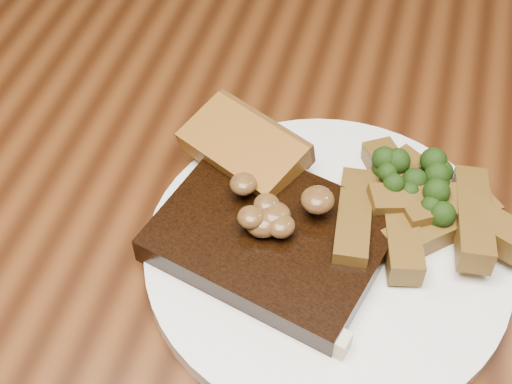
% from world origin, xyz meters
% --- Properties ---
extents(dining_table, '(1.60, 0.90, 0.75)m').
position_xyz_m(dining_table, '(0.00, 0.00, 0.66)').
color(dining_table, '#4E270F').
rests_on(dining_table, ground).
extents(chair_far, '(0.41, 0.41, 0.82)m').
position_xyz_m(chair_far, '(-0.16, 0.59, 0.45)').
color(chair_far, black).
rests_on(chair_far, ground).
extents(plate, '(0.29, 0.29, 0.01)m').
position_xyz_m(plate, '(0.07, -0.04, 0.76)').
color(plate, white).
rests_on(plate, dining_table).
extents(steak, '(0.19, 0.16, 0.02)m').
position_xyz_m(steak, '(0.03, -0.04, 0.77)').
color(steak, black).
rests_on(steak, plate).
extents(steak_bone, '(0.15, 0.05, 0.02)m').
position_xyz_m(steak_bone, '(0.03, -0.10, 0.77)').
color(steak_bone, beige).
rests_on(steak_bone, plate).
extents(mushroom_pile, '(0.08, 0.08, 0.03)m').
position_xyz_m(mushroom_pile, '(0.03, -0.04, 0.80)').
color(mushroom_pile, brown).
rests_on(mushroom_pile, steak).
extents(garlic_bread, '(0.11, 0.09, 0.02)m').
position_xyz_m(garlic_bread, '(-0.01, 0.02, 0.77)').
color(garlic_bread, '#9C681C').
rests_on(garlic_bread, plate).
extents(potato_wedges, '(0.13, 0.13, 0.02)m').
position_xyz_m(potato_wedges, '(0.13, -0.02, 0.77)').
color(potato_wedges, brown).
rests_on(potato_wedges, plate).
extents(broccoli_cluster, '(0.06, 0.06, 0.04)m').
position_xyz_m(broccoli_cluster, '(0.13, 0.03, 0.78)').
color(broccoli_cluster, '#1A310B').
rests_on(broccoli_cluster, plate).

